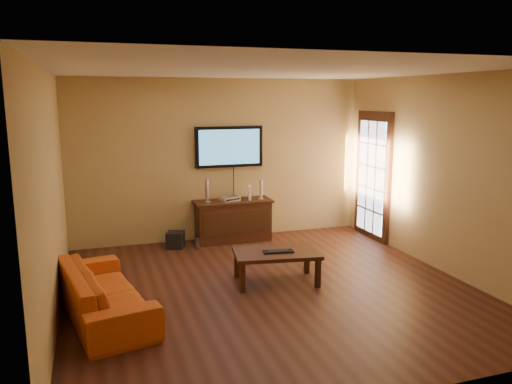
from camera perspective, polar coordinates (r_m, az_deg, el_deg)
name	(u,v)px	position (r m, az deg, el deg)	size (l,w,h in m)	color
ground_plane	(271,289)	(6.45, 1.67, -10.97)	(5.00, 5.00, 0.00)	#35180E
room_walls	(255,151)	(6.61, -0.10, 4.70)	(5.00, 5.00, 5.00)	tan
french_door	(373,177)	(8.70, 13.18, 1.65)	(0.07, 1.02, 2.22)	black
media_console	(233,220)	(8.42, -2.64, -3.25)	(1.30, 0.50, 0.69)	black
television	(229,147)	(8.41, -3.09, 5.18)	(1.16, 0.08, 0.69)	black
coffee_table	(276,255)	(6.53, 2.34, -7.21)	(1.18, 0.81, 0.42)	black
sofa	(103,284)	(5.82, -17.05, -9.98)	(1.90, 0.56, 0.74)	#CA5216
speaker_left	(207,192)	(8.18, -5.64, 0.01)	(0.10, 0.10, 0.38)	silver
speaker_right	(261,190)	(8.42, 0.56, 0.20)	(0.09, 0.09, 0.33)	silver
av_receiver	(229,198)	(8.32, -3.09, -0.74)	(0.32, 0.23, 0.07)	silver
game_console	(250,193)	(8.38, -0.73, -0.09)	(0.05, 0.17, 0.23)	white
subwoofer	(175,240)	(8.16, -9.20, -5.42)	(0.26, 0.26, 0.26)	black
bottle	(197,244)	(8.07, -6.72, -5.88)	(0.06, 0.06, 0.18)	white
keyboard	(278,251)	(6.47, 2.55, -6.80)	(0.41, 0.20, 0.02)	black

